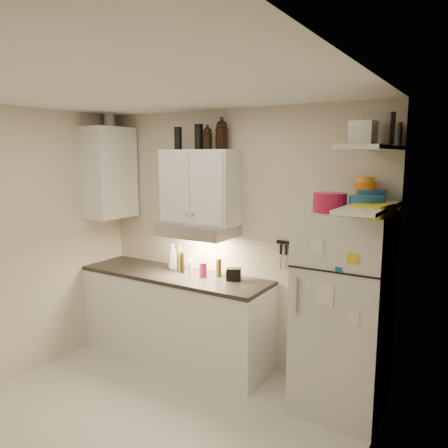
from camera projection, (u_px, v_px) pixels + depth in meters
The scene contains 36 objects.
floor at pixel (137, 433), 3.42m from camera, with size 3.20×3.00×0.02m, color beige.
ceiling at pixel (125, 87), 3.02m from camera, with size 3.20×3.00×0.02m, color white.
back_wall at pixel (234, 238), 4.49m from camera, with size 3.20×0.02×2.60m, color beige.
left_wall at pixel (3, 247), 4.05m from camera, with size 0.02×3.00×2.60m, color beige.
right_wall at pixel (350, 311), 2.39m from camera, with size 0.02×3.00×2.60m, color beige.
base_cabinet at pixel (175, 317), 4.65m from camera, with size 2.10×0.60×0.88m, color white.
countertop at pixel (174, 275), 4.58m from camera, with size 2.10×0.62×0.04m, color #2A2624.
upper_cabinet at pixel (200, 187), 4.42m from camera, with size 0.80×0.33×0.75m, color white.
side_cabinet at pixel (110, 173), 4.87m from camera, with size 0.33×0.55×1.00m, color white.
range_hood at pixel (197, 230), 4.43m from camera, with size 0.76×0.46×0.12m, color silver.
fridge at pixel (343, 313), 3.62m from camera, with size 0.70×0.68×1.70m, color silver.
shelf_hi at pixel (372, 148), 3.19m from camera, with size 0.30×0.95×0.03m, color white.
shelf_lo at pixel (369, 207), 3.26m from camera, with size 0.30×0.95×0.03m, color white.
knife_strip at pixel (297, 244), 4.11m from camera, with size 0.42×0.02×0.03m, color black.
dutch_oven at pixel (330, 202), 3.45m from camera, with size 0.26×0.26×0.15m, color #AF143F.
book_stack at pixel (373, 210), 3.17m from camera, with size 0.23×0.29×0.10m, color gold.
spice_jar at pixel (358, 207), 3.43m from camera, with size 0.05×0.05×0.09m, color silver.
stock_pot at pixel (385, 134), 3.42m from camera, with size 0.25×0.25×0.18m, color silver.
tin_a at pixel (376, 129), 3.06m from camera, with size 0.22×0.20×0.22m, color #AAAAAD.
tin_b at pixel (364, 133), 2.97m from camera, with size 0.16×0.16×0.16m, color #AAAAAD.
bowl_teal at pixel (371, 195), 3.53m from camera, with size 0.24×0.24×0.10m, color #175583.
bowl_orange at pixel (365, 186), 3.57m from camera, with size 0.19×0.19×0.06m, color orange.
bowl_yellow at pixel (365, 179), 3.57m from camera, with size 0.15×0.15×0.05m, color gold.
plates at pixel (366, 200), 3.31m from camera, with size 0.26×0.26×0.06m, color #175583.
growler_a at pixel (207, 138), 4.30m from camera, with size 0.09×0.09×0.22m, color black, non-canonical shape.
growler_b at pixel (222, 135), 4.30m from camera, with size 0.12×0.12×0.29m, color black, non-canonical shape.
thermos_a at pixel (199, 137), 4.39m from camera, with size 0.09×0.09×0.25m, color black.
thermos_b at pixel (178, 138), 4.46m from camera, with size 0.08×0.08×0.23m, color black.
side_jar at pixel (109, 121), 4.88m from camera, with size 0.11×0.11×0.15m, color silver.
soap_bottle at pixel (173, 255), 4.72m from camera, with size 0.12×0.12×0.31m, color white.
pepper_mill at pixel (219, 268), 4.44m from camera, with size 0.06×0.06×0.19m, color brown.
oil_bottle at pixel (179, 258), 4.64m from camera, with size 0.05×0.05×0.28m, color #4B5B16.
vinegar_bottle at pixel (182, 263), 4.58m from camera, with size 0.04×0.04×0.22m, color black.
clear_bottle at pixel (191, 268), 4.49m from camera, with size 0.05×0.05×0.16m, color silver.
red_jar at pixel (203, 270), 4.42m from camera, with size 0.08×0.08×0.15m, color #AF143F.
caddy at pixel (234, 274), 4.31m from camera, with size 0.14×0.10×0.12m, color black.
Camera 1 is at (2.22, -2.31, 2.15)m, focal length 35.00 mm.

